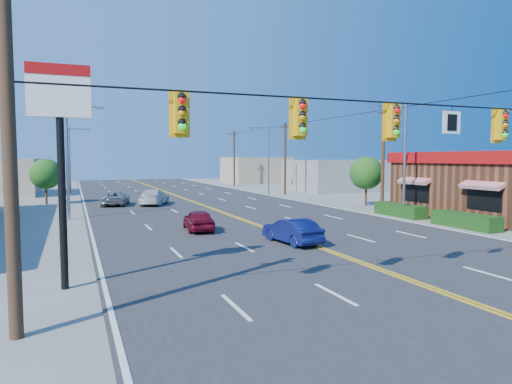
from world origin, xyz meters
name	(u,v)px	position (x,y,z in m)	size (l,w,h in m)	color
ground	(419,285)	(0.00, 0.00, 0.00)	(160.00, 160.00, 0.00)	gray
road	(229,215)	(0.00, 20.00, 0.03)	(20.00, 120.00, 0.06)	#2D2D30
signal_span	(420,139)	(-0.12, 0.00, 4.89)	(24.32, 0.34, 9.00)	#47301E
pizza_hut_sign	(60,129)	(-11.00, 4.00, 5.18)	(1.90, 0.30, 6.85)	black
streetlight_se	(402,154)	(10.79, 14.00, 4.51)	(2.55, 0.25, 8.00)	gray
streetlight_ne	(267,156)	(10.79, 38.00, 4.51)	(2.55, 0.25, 8.00)	gray
streetlight_sw	(70,154)	(-10.79, 22.00, 4.51)	(2.55, 0.25, 8.00)	gray
streetlight_nw	(71,156)	(-10.79, 48.00, 4.51)	(2.55, 0.25, 8.00)	gray
utility_pole_near	(383,159)	(12.20, 18.00, 4.20)	(0.28, 0.28, 8.40)	#47301E
utility_pole_mid	(285,159)	(12.20, 36.00, 4.20)	(0.28, 0.28, 8.40)	#47301E
utility_pole_far	(234,158)	(12.20, 54.00, 4.20)	(0.28, 0.28, 8.40)	#47301E
tree_kfc_rear	(366,173)	(13.50, 22.00, 2.93)	(2.94, 2.94, 4.41)	#47301E
tree_west	(46,174)	(-13.00, 34.00, 2.79)	(2.80, 2.80, 4.20)	#47301E
bld_east_mid	(339,175)	(22.00, 40.00, 2.00)	(12.00, 10.00, 4.00)	gray
bld_east_far	(256,170)	(19.00, 62.00, 2.20)	(10.00, 10.00, 4.40)	tan
car_magenta	(199,221)	(-3.97, 13.72, 0.62)	(1.46, 3.64, 1.24)	maroon
car_blue	(292,232)	(-0.70, 8.15, 0.62)	(1.31, 3.77, 1.24)	#0E1656
car_white	(154,198)	(-3.94, 29.49, 0.70)	(1.97, 4.85, 1.41)	silver
car_silver	(116,199)	(-7.20, 30.32, 0.62)	(2.06, 4.48, 1.24)	#97969B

